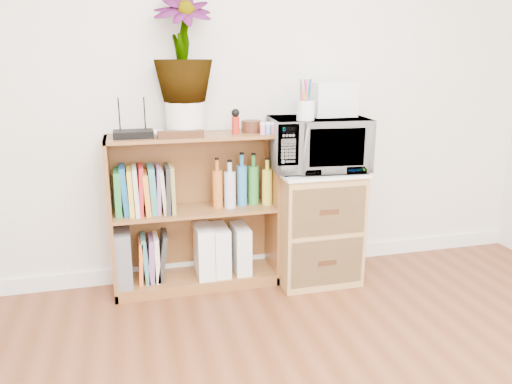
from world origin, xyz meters
name	(u,v)px	position (x,y,z in m)	size (l,w,h in m)	color
skirting_board	(246,263)	(0.00, 2.24, 0.05)	(4.00, 0.02, 0.10)	white
bookshelf	(195,212)	(-0.35, 2.10, 0.47)	(1.00, 0.30, 0.95)	brown
wicker_unit	(315,226)	(0.40, 2.02, 0.35)	(0.50, 0.45, 0.70)	#9E7542
microwave	(318,144)	(0.40, 2.02, 0.88)	(0.57, 0.39, 0.32)	white
pen_cup	(306,111)	(0.28, 1.91, 1.09)	(0.10, 0.10, 0.11)	white
small_appliance	(331,99)	(0.51, 2.08, 1.14)	(0.26, 0.22, 0.21)	silver
router	(133,134)	(-0.68, 2.08, 0.97)	(0.22, 0.15, 0.04)	black
white_bowl	(154,134)	(-0.57, 2.07, 0.97)	(0.13, 0.13, 0.03)	white
plant_pot	(185,118)	(-0.39, 2.12, 1.04)	(0.22, 0.22, 0.19)	silver
potted_plant	(183,49)	(-0.39, 2.12, 1.43)	(0.33, 0.33, 0.59)	#387D32
trinket_box	(181,134)	(-0.43, 2.00, 0.97)	(0.26, 0.06, 0.04)	#3A240F
kokeshi_doll	(236,125)	(-0.10, 2.06, 1.00)	(0.05, 0.05, 0.10)	#A21E14
wooden_bowl	(251,126)	(0.01, 2.11, 0.98)	(0.12, 0.12, 0.07)	#391D0F
paint_jars	(268,129)	(0.08, 2.01, 0.98)	(0.12, 0.04, 0.06)	pink
file_box	(123,256)	(-0.79, 2.10, 0.24)	(0.10, 0.27, 0.33)	slate
magazine_holder_left	(204,250)	(-0.30, 2.09, 0.23)	(0.10, 0.25, 0.32)	white
magazine_holder_mid	(220,250)	(-0.20, 2.09, 0.22)	(0.10, 0.24, 0.30)	white
magazine_holder_right	(241,248)	(-0.07, 2.09, 0.22)	(0.09, 0.24, 0.30)	silver
cookbooks	(144,190)	(-0.64, 2.10, 0.64)	(0.34, 0.20, 0.28)	#22823C
liquor_bottles	(247,182)	(-0.02, 2.10, 0.65)	(0.45, 0.07, 0.32)	#C46824
lower_books	(152,258)	(-0.62, 2.10, 0.21)	(0.18, 0.19, 0.29)	orange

